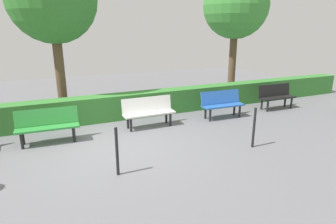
{
  "coord_description": "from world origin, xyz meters",
  "views": [
    {
      "loc": [
        1.51,
        6.56,
        2.84
      ],
      "look_at": [
        -1.61,
        -0.43,
        0.55
      ],
      "focal_mm": 30.68,
      "sensor_mm": 36.0,
      "label": 1
    }
  ],
  "objects": [
    {
      "name": "railing_post_mid",
      "position": [
        -3.03,
        1.46,
        0.5
      ],
      "size": [
        0.06,
        0.06,
        1.0
      ],
      "primitive_type": "cylinder",
      "color": "black",
      "rests_on": "ground_plane"
    },
    {
      "name": "railing_post_far",
      "position": [
        0.33,
        1.46,
        0.5
      ],
      "size": [
        0.06,
        0.06,
        1.0
      ],
      "primitive_type": "cylinder",
      "color": "black",
      "rests_on": "ground_plane"
    },
    {
      "name": "bench_green",
      "position": [
        1.5,
        -0.9,
        0.48
      ],
      "size": [
        1.52,
        0.53,
        0.86
      ],
      "rotation": [
        0.0,
        0.0,
        -0.05
      ],
      "color": "#2D8C38",
      "rests_on": "ground_plane"
    },
    {
      "name": "bench_black",
      "position": [
        -6.08,
        -0.97,
        0.48
      ],
      "size": [
        1.39,
        0.48,
        0.86
      ],
      "rotation": [
        0.0,
        0.0,
        -0.02
      ],
      "color": "black",
      "rests_on": "ground_plane"
    },
    {
      "name": "tree_near",
      "position": [
        -6.27,
        -3.9,
        3.64
      ],
      "size": [
        2.73,
        2.73,
        5.04
      ],
      "color": "brown",
      "rests_on": "ground_plane"
    },
    {
      "name": "hedge_row",
      "position": [
        -1.12,
        -2.1,
        0.4
      ],
      "size": [
        18.13,
        0.56,
        0.79
      ],
      "primitive_type": "cube",
      "color": "#387F33",
      "rests_on": "ground_plane"
    },
    {
      "name": "ground_plane",
      "position": [
        0.0,
        0.0,
        0.0
      ],
      "size": [
        22.13,
        22.13,
        0.0
      ],
      "primitive_type": "plane",
      "color": "slate"
    },
    {
      "name": "bench_white",
      "position": [
        -1.24,
        -1.0,
        0.48
      ],
      "size": [
        1.51,
        0.45,
        0.86
      ],
      "rotation": [
        0.0,
        0.0,
        0.0
      ],
      "color": "white",
      "rests_on": "ground_plane"
    },
    {
      "name": "bench_blue",
      "position": [
        -3.7,
        -0.87,
        0.48
      ],
      "size": [
        1.41,
        0.52,
        0.86
      ],
      "rotation": [
        0.0,
        0.0,
        -0.04
      ],
      "color": "blue",
      "rests_on": "ground_plane"
    }
  ]
}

